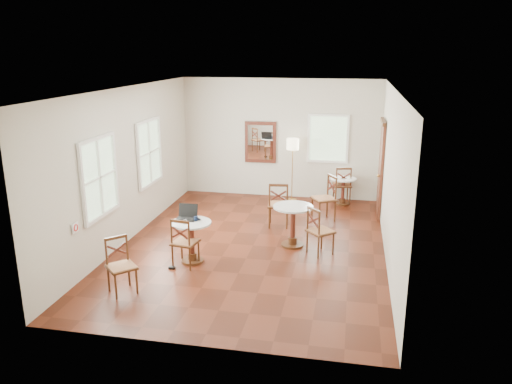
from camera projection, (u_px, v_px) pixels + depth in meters
ground at (253, 245)px, 9.75m from camera, size 7.00×7.00×0.00m
room_shell at (253, 147)px, 9.50m from camera, size 5.02×7.02×3.01m
cafe_table_near at (192, 237)px, 8.89m from camera, size 0.71×0.71×0.75m
cafe_table_mid at (293, 221)px, 9.60m from camera, size 0.77×0.77×0.81m
cafe_table_back at (343, 188)px, 12.22m from camera, size 0.63×0.63×0.66m
chair_near_a at (185, 242)px, 8.72m from camera, size 0.47×0.47×0.90m
chair_near_b at (121, 266)px, 7.78m from camera, size 0.58×0.58×0.89m
chair_mid_a at (279, 204)px, 10.68m from camera, size 0.50×0.50×0.98m
chair_mid_b at (319, 231)px, 9.24m from camera, size 0.59×0.59×0.91m
chair_back_a at (342, 185)px, 12.33m from camera, size 0.50×0.50×0.93m
chair_back_b at (325, 198)px, 11.10m from camera, size 0.63×0.63×1.01m
floor_lamp at (293, 148)px, 12.29m from camera, size 0.31×0.31×1.58m
laptop at (187, 215)px, 8.97m from camera, size 0.35×0.30×0.25m
mouse at (198, 219)px, 8.89m from camera, size 0.11×0.07×0.04m
navy_mug at (196, 219)px, 8.86m from camera, size 0.10×0.07×0.08m
water_glass at (185, 222)px, 8.68m from camera, size 0.06×0.06×0.09m
power_adapter at (172, 268)px, 8.71m from camera, size 0.11×0.06×0.04m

